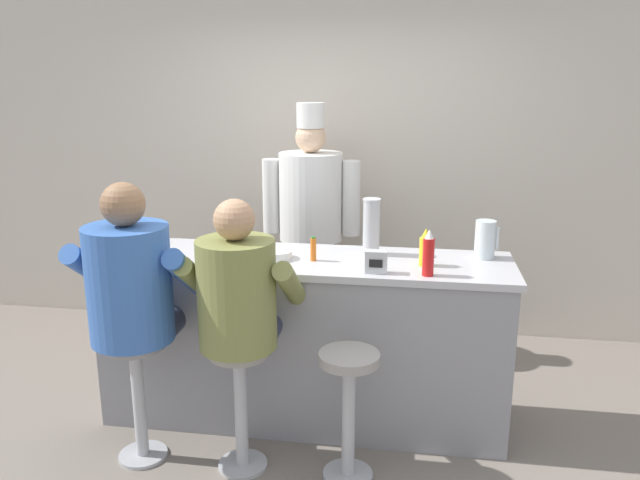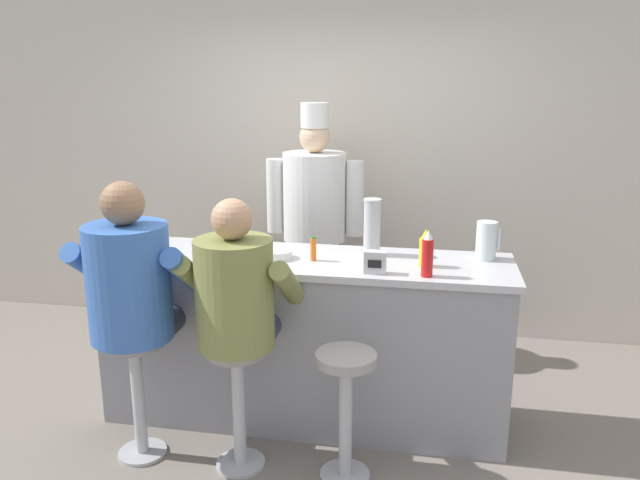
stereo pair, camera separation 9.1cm
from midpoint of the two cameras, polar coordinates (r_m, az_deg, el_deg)
The scene contains 16 objects.
ground_plane at distance 3.77m, azimuth -1.72°, elevation -18.08°, with size 20.00×20.00×0.00m, color slate.
wall_back at distance 5.02m, azimuth 2.55°, elevation 6.80°, with size 10.00×0.06×2.70m.
diner_counter at distance 3.80m, azimuth -0.76°, elevation -9.00°, with size 2.41×0.64×1.02m.
ketchup_bottle_red at distance 3.32m, azimuth 10.58°, elevation -1.34°, with size 0.06×0.06×0.25m.
mustard_bottle_yellow at distance 3.50m, azimuth 10.35°, elevation -0.83°, with size 0.07×0.07×0.21m.
hot_sauce_bottle_orange at distance 3.56m, azimuth 0.11°, elevation -0.83°, with size 0.03×0.03×0.14m.
water_pitcher_clear at distance 3.71m, azimuth 15.65°, elevation -0.05°, with size 0.14×0.12×0.22m.
breakfast_plate at distance 3.78m, azimuth -8.24°, elevation -0.89°, with size 0.28×0.28×0.05m.
cereal_bowl at distance 3.62m, azimuth -3.15°, elevation -1.32°, with size 0.17×0.17×0.05m.
coffee_mug_blue at distance 3.69m, azimuth -14.77°, elevation -1.06°, with size 0.13×0.08×0.10m.
cup_stack_steel at distance 3.67m, azimuth 5.48°, elevation 1.20°, with size 0.11×0.11×0.33m.
napkin_dispenser_chrome at distance 3.35m, azimuth 5.84°, elevation -2.03°, with size 0.12×0.07×0.12m.
diner_seated_blue at distance 3.41m, azimuth -16.01°, elevation -4.16°, with size 0.66×0.65×1.54m.
diner_seated_olive at distance 3.21m, azimuth -6.79°, elevation -5.43°, with size 0.60×0.60×1.47m.
empty_stool_round at distance 3.27m, azimuth 3.19°, elevation -14.05°, with size 0.31×0.31×0.70m.
cook_in_whites_near at distance 4.64m, azimuth 0.08°, elevation 2.04°, with size 0.73×0.47×1.86m.
Camera 2 is at (0.72, -3.09, 2.04)m, focal length 35.00 mm.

